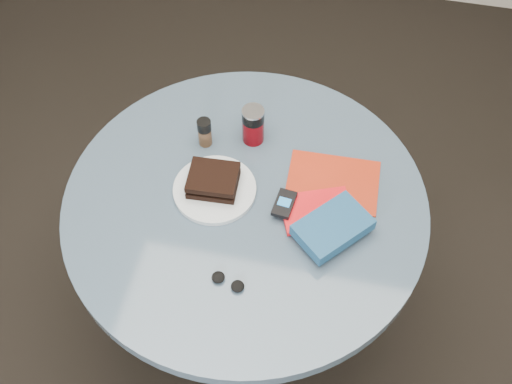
% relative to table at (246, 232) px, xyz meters
% --- Properties ---
extents(ground, '(4.00, 4.00, 0.00)m').
position_rel_table_xyz_m(ground, '(0.00, 0.00, -0.59)').
color(ground, black).
rests_on(ground, ground).
extents(table, '(1.00, 1.00, 0.75)m').
position_rel_table_xyz_m(table, '(0.00, 0.00, 0.00)').
color(table, black).
rests_on(table, ground).
extents(plate, '(0.23, 0.23, 0.01)m').
position_rel_table_xyz_m(plate, '(-0.09, 0.01, 0.17)').
color(plate, silver).
rests_on(plate, table).
extents(sandwich, '(0.14, 0.12, 0.05)m').
position_rel_table_xyz_m(sandwich, '(-0.09, 0.02, 0.20)').
color(sandwich, black).
rests_on(sandwich, plate).
extents(soda_can, '(0.08, 0.08, 0.12)m').
position_rel_table_xyz_m(soda_can, '(-0.03, 0.22, 0.22)').
color(soda_can, '#69050B').
rests_on(soda_can, table).
extents(pepper_grinder, '(0.05, 0.05, 0.09)m').
position_rel_table_xyz_m(pepper_grinder, '(-0.16, 0.18, 0.21)').
color(pepper_grinder, '#4F3622').
rests_on(pepper_grinder, table).
extents(magazine, '(0.26, 0.20, 0.00)m').
position_rel_table_xyz_m(magazine, '(0.23, 0.11, 0.17)').
color(magazine, '#9A220E').
rests_on(magazine, table).
extents(red_book, '(0.22, 0.18, 0.02)m').
position_rel_table_xyz_m(red_book, '(0.20, 0.00, 0.18)').
color(red_book, red).
rests_on(red_book, magazine).
extents(novel, '(0.22, 0.22, 0.04)m').
position_rel_table_xyz_m(novel, '(0.25, -0.06, 0.20)').
color(novel, navy).
rests_on(novel, red_book).
extents(mp3_player, '(0.06, 0.09, 0.02)m').
position_rel_table_xyz_m(mp3_player, '(0.11, -0.01, 0.19)').
color(mp3_player, black).
rests_on(mp3_player, red_book).
extents(headphones, '(0.09, 0.06, 0.02)m').
position_rel_table_xyz_m(headphones, '(0.01, -0.25, 0.17)').
color(headphones, black).
rests_on(headphones, table).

